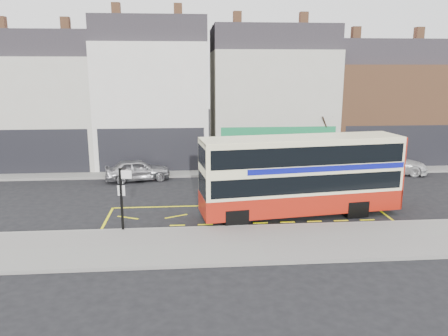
{
  "coord_description": "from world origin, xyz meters",
  "views": [
    {
      "loc": [
        -2.9,
        -19.34,
        7.3
      ],
      "look_at": [
        -1.15,
        2.0,
        2.36
      ],
      "focal_mm": 35.0,
      "sensor_mm": 36.0,
      "label": 1
    }
  ],
  "objects": [
    {
      "name": "bus_stop_post",
      "position": [
        -5.88,
        -0.4,
        1.87
      ],
      "size": [
        0.7,
        0.18,
        2.85
      ],
      "rotation": [
        0.0,
        0.0,
        -0.13
      ],
      "color": "black",
      "rests_on": "pavement"
    },
    {
      "name": "kerb",
      "position": [
        0.0,
        -0.38,
        0.07
      ],
      "size": [
        40.0,
        0.15,
        0.15
      ],
      "primitive_type": "cube",
      "color": "gray",
      "rests_on": "ground"
    },
    {
      "name": "pavement",
      "position": [
        0.0,
        -2.3,
        0.07
      ],
      "size": [
        40.0,
        4.0,
        0.15
      ],
      "primitive_type": "cube",
      "color": "gray",
      "rests_on": "ground"
    },
    {
      "name": "car_white",
      "position": [
        11.18,
        9.73,
        0.74
      ],
      "size": [
        5.46,
        3.55,
        1.47
      ],
      "primitive_type": "imported",
      "rotation": [
        0.0,
        0.0,
        1.25
      ],
      "color": "silver",
      "rests_on": "ground"
    },
    {
      "name": "road_markings",
      "position": [
        0.0,
        1.6,
        0.01
      ],
      "size": [
        14.0,
        3.4,
        0.01
      ],
      "primitive_type": null,
      "color": "#FFF90D",
      "rests_on": "ground"
    },
    {
      "name": "car_grey",
      "position": [
        1.57,
        9.45,
        0.64
      ],
      "size": [
        4.08,
        2.07,
        1.28
      ],
      "primitive_type": "imported",
      "rotation": [
        0.0,
        0.0,
        1.76
      ],
      "color": "#474850",
      "rests_on": "ground"
    },
    {
      "name": "terrace_far_left",
      "position": [
        -13.5,
        14.99,
        4.82
      ],
      "size": [
        8.0,
        8.01,
        10.8
      ],
      "color": "beige",
      "rests_on": "ground"
    },
    {
      "name": "terrace_green_shop",
      "position": [
        3.5,
        14.99,
        5.07
      ],
      "size": [
        9.0,
        8.01,
        11.3
      ],
      "color": "beige",
      "rests_on": "ground"
    },
    {
      "name": "ground",
      "position": [
        0.0,
        0.0,
        0.0
      ],
      "size": [
        120.0,
        120.0,
        0.0
      ],
      "primitive_type": "plane",
      "color": "black",
      "rests_on": "ground"
    },
    {
      "name": "far_pavement",
      "position": [
        0.0,
        11.0,
        0.07
      ],
      "size": [
        50.0,
        3.0,
        0.15
      ],
      "primitive_type": "cube",
      "color": "gray",
      "rests_on": "ground"
    },
    {
      "name": "street_tree_right",
      "position": [
        6.77,
        11.63,
        3.42
      ],
      "size": [
        2.32,
        2.32,
        5.02
      ],
      "color": "black",
      "rests_on": "ground"
    },
    {
      "name": "terrace_right",
      "position": [
        12.5,
        14.99,
        4.57
      ],
      "size": [
        9.0,
        8.01,
        10.3
      ],
      "color": "#925C3A",
      "rests_on": "ground"
    },
    {
      "name": "car_silver",
      "position": [
        -6.3,
        9.0,
        0.72
      ],
      "size": [
        4.47,
        2.56,
        1.43
      ],
      "primitive_type": "imported",
      "rotation": [
        0.0,
        0.0,
        1.79
      ],
      "color": "#A4A3A7",
      "rests_on": "ground"
    },
    {
      "name": "terrace_left",
      "position": [
        -5.5,
        14.99,
        5.32
      ],
      "size": [
        8.0,
        8.01,
        11.8
      ],
      "color": "silver",
      "rests_on": "ground"
    },
    {
      "name": "double_decker_bus",
      "position": [
        2.67,
        1.32,
        2.1
      ],
      "size": [
        10.22,
        3.6,
        3.99
      ],
      "rotation": [
        0.0,
        0.0,
        0.13
      ],
      "color": "#F9F3BD",
      "rests_on": "ground"
    }
  ]
}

